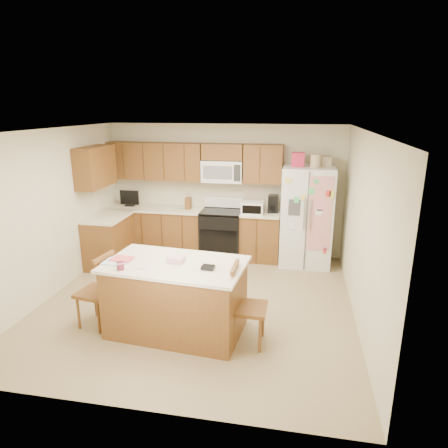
% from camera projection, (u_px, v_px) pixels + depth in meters
% --- Properties ---
extents(ground, '(4.50, 4.50, 0.00)m').
position_uv_depth(ground, '(197.00, 302.00, 5.96)').
color(ground, '#8C7456').
rests_on(ground, ground).
extents(room_shell, '(4.60, 4.60, 2.52)m').
position_uv_depth(room_shell, '(195.00, 209.00, 5.55)').
color(room_shell, beige).
rests_on(room_shell, ground).
extents(cabinetry, '(3.36, 1.56, 2.15)m').
position_uv_depth(cabinetry, '(169.00, 210.00, 7.56)').
color(cabinetry, brown).
rests_on(cabinetry, ground).
extents(stove, '(0.76, 0.65, 1.13)m').
position_uv_depth(stove, '(222.00, 233.00, 7.65)').
color(stove, black).
rests_on(stove, ground).
extents(refrigerator, '(0.90, 0.79, 2.04)m').
position_uv_depth(refrigerator, '(306.00, 215.00, 7.19)').
color(refrigerator, white).
rests_on(refrigerator, ground).
extents(island, '(1.81, 1.16, 1.03)m').
position_uv_depth(island, '(176.00, 297.00, 5.07)').
color(island, brown).
rests_on(island, ground).
extents(windsor_chair_left, '(0.48, 0.49, 1.01)m').
position_uv_depth(windsor_chair_left, '(97.00, 292.00, 5.21)').
color(windsor_chair_left, brown).
rests_on(windsor_chair_left, ground).
extents(windsor_chair_back, '(0.49, 0.48, 0.90)m').
position_uv_depth(windsor_chair_back, '(191.00, 282.00, 5.64)').
color(windsor_chair_back, brown).
rests_on(windsor_chair_back, ground).
extents(windsor_chair_right, '(0.42, 0.44, 1.02)m').
position_uv_depth(windsor_chair_right, '(247.00, 307.00, 4.80)').
color(windsor_chair_right, brown).
rests_on(windsor_chair_right, ground).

